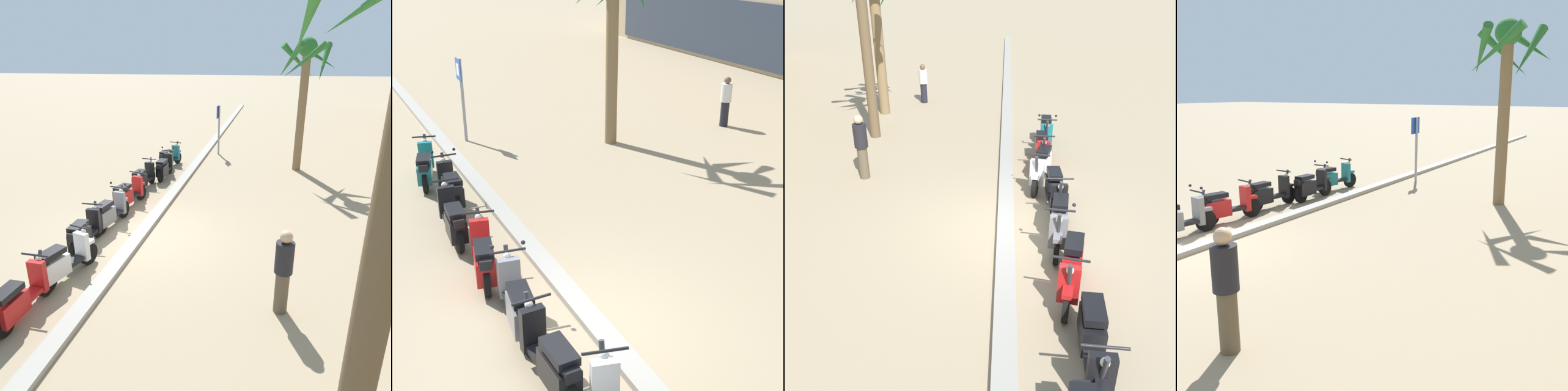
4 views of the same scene
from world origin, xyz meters
TOP-DOWN VIEW (x-y plane):
  - ground_plane at (0.00, 0.00)m, footprint 200.00×200.00m
  - curb_strip at (0.00, 0.18)m, footprint 60.00×0.36m
  - scooter_teal_mid_rear at (-6.74, -0.89)m, footprint 1.74×0.73m
  - scooter_black_mid_centre at (-5.18, -0.66)m, footprint 1.73×0.56m
  - scooter_black_second_in_line at (-3.64, -1.01)m, footprint 1.86×0.56m
  - scooter_red_last_in_row at (-1.95, -0.92)m, footprint 1.75×0.68m
  - scooter_grey_tail_end at (-0.42, -0.87)m, footprint 1.73×0.60m
  - scooter_black_mid_front at (0.97, -0.92)m, footprint 1.74×0.56m
  - scooter_white_gap_after_mid at (2.35, -0.70)m, footprint 1.75×0.72m
  - scooter_red_lead_nearest at (3.66, -0.81)m, footprint 1.75×0.56m
  - crossing_sign at (-9.63, 0.85)m, footprint 0.60×0.13m
  - palm_tree_far_corner at (-7.60, 4.61)m, footprint 2.44×2.44m
  - pedestrian_window_shopping at (2.46, 3.90)m, footprint 0.34×0.34m

SIDE VIEW (x-z plane):
  - ground_plane at x=0.00m, z-range 0.00..0.00m
  - curb_strip at x=0.00m, z-range 0.00..0.12m
  - scooter_red_lead_nearest at x=3.66m, z-range -0.08..0.96m
  - scooter_teal_mid_rear at x=-6.74m, z-range -0.08..0.96m
  - scooter_black_second_in_line at x=-3.64m, z-range -0.08..0.97m
  - scooter_red_last_in_row at x=-1.95m, z-range -0.08..0.97m
  - scooter_black_mid_centre at x=-5.18m, z-range -0.14..1.03m
  - scooter_grey_tail_end at x=-0.42m, z-range -0.14..1.04m
  - scooter_black_mid_front at x=0.97m, z-range -0.07..0.97m
  - scooter_white_gap_after_mid at x=2.35m, z-range -0.06..0.98m
  - pedestrian_window_shopping at x=2.46m, z-range 0.05..1.75m
  - crossing_sign at x=-9.63m, z-range 0.30..2.70m
  - palm_tree_far_corner at x=-7.60m, z-range 1.27..6.62m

